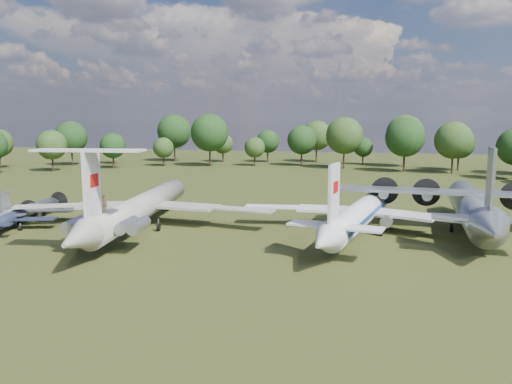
% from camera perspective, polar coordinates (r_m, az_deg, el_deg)
% --- Properties ---
extents(ground, '(300.00, 300.00, 0.00)m').
position_cam_1_polar(ground, '(67.18, -8.06, -4.03)').
color(ground, '#223913').
rests_on(ground, ground).
extents(il62_airliner, '(40.80, 49.81, 4.47)m').
position_cam_1_polar(il62_airliner, '(67.63, -12.83, -2.14)').
color(il62_airliner, silver).
rests_on(il62_airliner, ground).
extents(tu104_jet, '(38.97, 47.51, 4.25)m').
position_cam_1_polar(tu104_jet, '(64.71, 12.12, -2.70)').
color(tu104_jet, silver).
rests_on(tu104_jet, ground).
extents(an12_transport, '(36.31, 40.07, 5.01)m').
position_cam_1_polar(an12_transport, '(69.44, 23.45, -2.14)').
color(an12_transport, '#ACAFB5').
rests_on(an12_transport, ground).
extents(small_prop_west, '(15.54, 18.24, 2.28)m').
position_cam_1_polar(small_prop_west, '(72.18, -26.36, -3.05)').
color(small_prop_west, '#161931').
rests_on(small_prop_west, ground).
extents(small_prop_northwest, '(13.24, 17.35, 2.43)m').
position_cam_1_polar(small_prop_northwest, '(77.70, -24.32, -2.09)').
color(small_prop_northwest, '#ADB0B5').
rests_on(small_prop_northwest, ground).
extents(person_on_il62, '(0.72, 0.49, 1.95)m').
position_cam_1_polar(person_on_il62, '(55.54, -16.98, -1.24)').
color(person_on_il62, '#9C724F').
rests_on(person_on_il62, il62_airliner).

